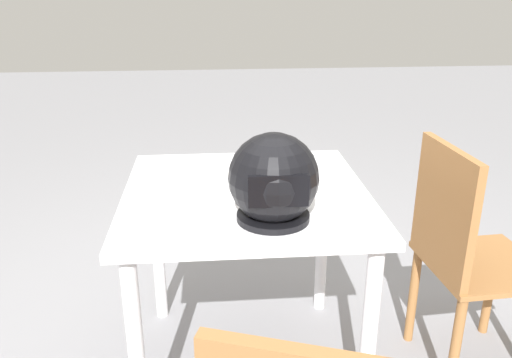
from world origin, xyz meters
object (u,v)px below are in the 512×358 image
Objects in this scene: chair_side at (463,250)px; dining_table at (246,219)px; motorcycle_helmet at (274,180)px; pizza at (265,172)px.

dining_table is at bearing -4.97° from chair_side.
dining_table is 0.34m from motorcycle_helmet.
motorcycle_helmet is 0.82m from chair_side.
motorcycle_helmet is (0.01, 0.35, 0.11)m from pizza.
chair_side reaches higher than pizza.
chair_side is (-0.71, -0.17, -0.36)m from motorcycle_helmet.
pizza is (-0.08, -0.12, 0.13)m from dining_table.
dining_table is 0.19m from pizza.
chair_side is at bearing -166.57° from motorcycle_helmet.
pizza is 0.92× the size of motorcycle_helmet.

